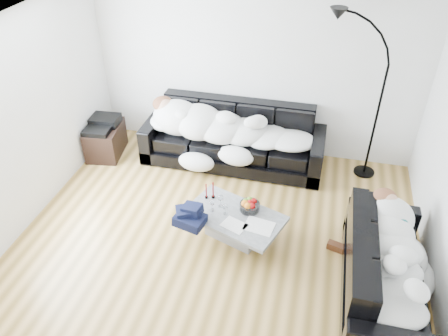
% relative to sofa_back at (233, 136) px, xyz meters
% --- Properties ---
extents(ground, '(5.00, 5.00, 0.00)m').
position_rel_sofa_back_xyz_m(ground, '(0.21, -1.75, -0.45)').
color(ground, olive).
rests_on(ground, ground).
extents(wall_back, '(5.00, 0.02, 2.60)m').
position_rel_sofa_back_xyz_m(wall_back, '(0.21, 0.50, 0.85)').
color(wall_back, silver).
rests_on(wall_back, ground).
extents(wall_left, '(0.02, 4.50, 2.60)m').
position_rel_sofa_back_xyz_m(wall_left, '(-2.29, -1.75, 0.85)').
color(wall_left, silver).
rests_on(wall_left, ground).
extents(ceiling, '(5.00, 5.00, 0.00)m').
position_rel_sofa_back_xyz_m(ceiling, '(0.21, -1.75, 2.15)').
color(ceiling, white).
rests_on(ceiling, ground).
extents(sofa_back, '(2.78, 0.96, 0.91)m').
position_rel_sofa_back_xyz_m(sofa_back, '(0.00, 0.00, 0.00)').
color(sofa_back, black).
rests_on(sofa_back, ground).
extents(sofa_right, '(0.84, 1.97, 0.80)m').
position_rel_sofa_back_xyz_m(sofa_right, '(2.17, -2.14, -0.06)').
color(sofa_right, black).
rests_on(sofa_right, ground).
extents(sleeper_back, '(2.35, 0.81, 0.47)m').
position_rel_sofa_back_xyz_m(sleeper_back, '(0.00, -0.05, 0.20)').
color(sleeper_back, white).
rests_on(sleeper_back, sofa_back).
extents(sleeper_right, '(0.71, 1.69, 0.41)m').
position_rel_sofa_back_xyz_m(sleeper_right, '(2.17, -2.14, 0.17)').
color(sleeper_right, white).
rests_on(sleeper_right, sofa_right).
extents(teal_cushion, '(0.42, 0.38, 0.20)m').
position_rel_sofa_back_xyz_m(teal_cushion, '(2.11, -1.53, 0.27)').
color(teal_cushion, '#0F6967').
rests_on(teal_cushion, sofa_right).
extents(coffee_table, '(1.36, 1.06, 0.35)m').
position_rel_sofa_back_xyz_m(coffee_table, '(0.40, -1.65, -0.28)').
color(coffee_table, '#939699').
rests_on(coffee_table, ground).
extents(fruit_bowl, '(0.29, 0.29, 0.16)m').
position_rel_sofa_back_xyz_m(fruit_bowl, '(0.56, -1.50, -0.03)').
color(fruit_bowl, white).
rests_on(fruit_bowl, coffee_table).
extents(wine_glass_a, '(0.10, 0.10, 0.18)m').
position_rel_sofa_back_xyz_m(wine_glass_a, '(0.19, -1.53, -0.02)').
color(wine_glass_a, white).
rests_on(wine_glass_a, coffee_table).
extents(wine_glass_b, '(0.08, 0.08, 0.17)m').
position_rel_sofa_back_xyz_m(wine_glass_b, '(0.10, -1.63, -0.02)').
color(wine_glass_b, white).
rests_on(wine_glass_b, coffee_table).
extents(wine_glass_c, '(0.08, 0.08, 0.16)m').
position_rel_sofa_back_xyz_m(wine_glass_c, '(0.28, -1.66, -0.03)').
color(wine_glass_c, white).
rests_on(wine_glass_c, coffee_table).
extents(candle_left, '(0.05, 0.05, 0.22)m').
position_rel_sofa_back_xyz_m(candle_left, '(-0.03, -1.41, 0.00)').
color(candle_left, maroon).
rests_on(candle_left, coffee_table).
extents(candle_right, '(0.05, 0.05, 0.25)m').
position_rel_sofa_back_xyz_m(candle_right, '(0.05, -1.39, 0.02)').
color(candle_right, maroon).
rests_on(candle_right, coffee_table).
extents(newspaper_a, '(0.39, 0.32, 0.01)m').
position_rel_sofa_back_xyz_m(newspaper_a, '(0.73, -1.78, -0.10)').
color(newspaper_a, silver).
rests_on(newspaper_a, coffee_table).
extents(newspaper_b, '(0.35, 0.30, 0.01)m').
position_rel_sofa_back_xyz_m(newspaper_b, '(0.43, -1.83, -0.10)').
color(newspaper_b, silver).
rests_on(newspaper_b, coffee_table).
extents(navy_jacket, '(0.41, 0.36, 0.19)m').
position_rel_sofa_back_xyz_m(navy_jacket, '(-0.10, -1.90, 0.07)').
color(navy_jacket, black).
rests_on(navy_jacket, coffee_table).
extents(shoes, '(0.56, 0.51, 0.10)m').
position_rel_sofa_back_xyz_m(shoes, '(1.78, -1.53, -0.40)').
color(shoes, '#472311').
rests_on(shoes, ground).
extents(av_cabinet, '(0.60, 0.79, 0.50)m').
position_rel_sofa_back_xyz_m(av_cabinet, '(-2.05, -0.28, -0.21)').
color(av_cabinet, black).
rests_on(av_cabinet, ground).
extents(stereo, '(0.47, 0.37, 0.13)m').
position_rel_sofa_back_xyz_m(stereo, '(-2.05, -0.28, 0.11)').
color(stereo, black).
rests_on(stereo, av_cabinet).
extents(floor_lamp, '(0.79, 0.33, 2.15)m').
position_rel_sofa_back_xyz_m(floor_lamp, '(2.04, 0.17, 0.62)').
color(floor_lamp, black).
rests_on(floor_lamp, ground).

